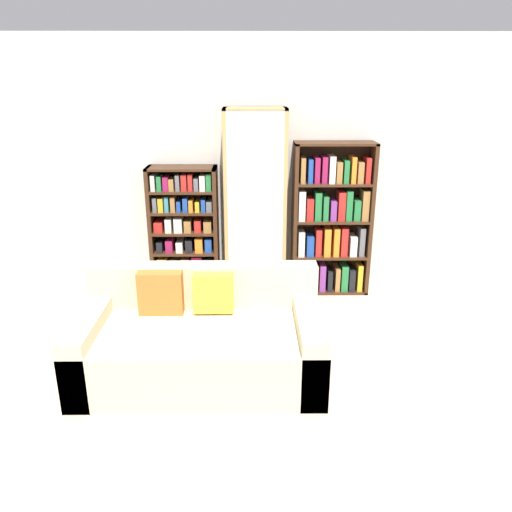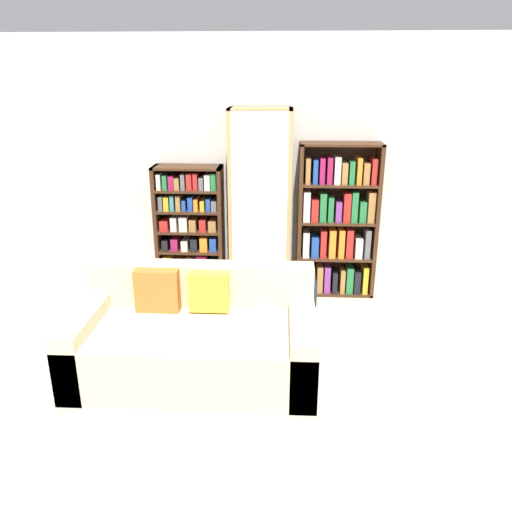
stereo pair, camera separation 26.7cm
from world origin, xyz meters
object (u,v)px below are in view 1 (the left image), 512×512
object	(u,v)px
couch	(201,341)
bookshelf_right	(331,223)
bookshelf_left	(185,232)
display_cabinet	(255,206)
wine_bottle	(310,291)

from	to	relation	value
couch	bookshelf_right	xyz separation A→B (m)	(1.28, 1.67, 0.50)
bookshelf_left	bookshelf_right	xyz separation A→B (m)	(1.59, -0.00, 0.10)
bookshelf_left	display_cabinet	bearing A→B (deg)	-1.19
bookshelf_left	bookshelf_right	distance (m)	1.60
bookshelf_left	display_cabinet	xyz separation A→B (m)	(0.77, -0.02, 0.30)
display_cabinet	wine_bottle	xyz separation A→B (m)	(0.57, -0.37, -0.83)
bookshelf_right	display_cabinet	bearing A→B (deg)	-178.90
display_cabinet	bookshelf_right	distance (m)	0.85
couch	bookshelf_right	size ratio (longest dim) A/B	1.16
bookshelf_left	bookshelf_right	size ratio (longest dim) A/B	0.85
couch	bookshelf_left	xyz separation A→B (m)	(-0.32, 1.67, 0.40)
bookshelf_left	wine_bottle	bearing A→B (deg)	-16.23
couch	bookshelf_left	world-z (taller)	bookshelf_left
display_cabinet	bookshelf_right	size ratio (longest dim) A/B	1.21
couch	display_cabinet	xyz separation A→B (m)	(0.45, 1.65, 0.70)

